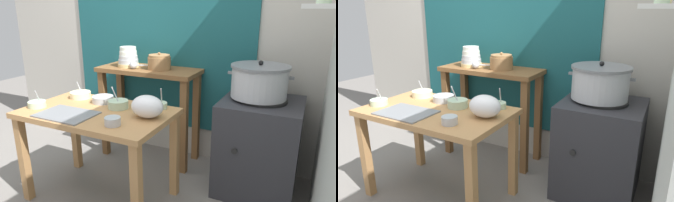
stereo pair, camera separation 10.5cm
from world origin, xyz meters
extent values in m
cube|color=#B2ADA3|center=(0.10, 1.10, 1.30)|extent=(4.40, 0.10, 2.60)
cube|color=#195156|center=(-0.15, 1.04, 1.35)|extent=(1.90, 0.02, 2.10)
cube|color=silver|center=(1.25, 0.40, 1.45)|extent=(0.20, 0.56, 0.02)
cube|color=#B27F4C|center=(-0.14, 0.06, 0.70)|extent=(1.10, 0.66, 0.04)
cube|color=#B27F4C|center=(-0.64, -0.22, 0.34)|extent=(0.06, 0.06, 0.68)
cube|color=#B27F4C|center=(0.36, -0.22, 0.34)|extent=(0.06, 0.06, 0.68)
cube|color=#B27F4C|center=(-0.64, 0.34, 0.34)|extent=(0.06, 0.06, 0.68)
cube|color=#B27F4C|center=(0.36, 0.34, 0.34)|extent=(0.06, 0.06, 0.68)
cube|color=brown|center=(-0.14, 0.83, 0.88)|extent=(0.96, 0.40, 0.04)
cube|color=brown|center=(-0.57, 0.68, 0.43)|extent=(0.06, 0.06, 0.86)
cube|color=brown|center=(0.29, 0.68, 0.43)|extent=(0.06, 0.06, 0.86)
cube|color=brown|center=(-0.57, 0.98, 0.43)|extent=(0.06, 0.06, 0.86)
cube|color=brown|center=(0.29, 0.98, 0.43)|extent=(0.06, 0.06, 0.86)
cube|color=#2D2D33|center=(0.93, 0.70, 0.38)|extent=(0.60, 0.60, 0.76)
cylinder|color=black|center=(0.93, 0.70, 0.77)|extent=(0.36, 0.36, 0.02)
cylinder|color=black|center=(0.81, 0.40, 0.45)|extent=(0.04, 0.02, 0.04)
cylinder|color=#B7BABF|center=(0.89, 0.72, 0.89)|extent=(0.42, 0.42, 0.23)
cylinder|color=slate|center=(0.89, 0.72, 1.02)|extent=(0.44, 0.44, 0.02)
sphere|color=black|center=(0.89, 0.72, 1.05)|extent=(0.04, 0.04, 0.04)
cube|color=slate|center=(0.66, 0.72, 0.95)|extent=(0.04, 0.02, 0.02)
cube|color=slate|center=(1.11, 0.72, 0.95)|extent=(0.04, 0.02, 0.02)
cylinder|color=olive|center=(-0.03, 0.83, 0.96)|extent=(0.21, 0.21, 0.11)
cylinder|color=olive|center=(-0.03, 0.83, 1.02)|extent=(0.19, 0.19, 0.02)
sphere|color=olive|center=(-0.03, 0.83, 1.04)|extent=(0.02, 0.02, 0.02)
cylinder|color=#E5C684|center=(-0.35, 0.81, 0.92)|extent=(0.20, 0.20, 0.03)
cylinder|color=#B7BABF|center=(-0.35, 0.81, 0.95)|extent=(0.19, 0.19, 0.04)
cylinder|color=#B7BABF|center=(-0.35, 0.81, 0.99)|extent=(0.18, 0.18, 0.04)
cylinder|color=silver|center=(-0.35, 0.81, 1.03)|extent=(0.16, 0.16, 0.04)
cylinder|color=silver|center=(-0.35, 0.81, 1.07)|extent=(0.15, 0.15, 0.04)
sphere|color=#B7BABF|center=(-0.25, 0.74, 0.94)|extent=(0.07, 0.07, 0.07)
cylinder|color=#B7BABF|center=(-0.12, 0.78, 0.94)|extent=(0.20, 0.08, 0.01)
cube|color=slate|center=(-0.28, -0.11, 0.72)|extent=(0.40, 0.28, 0.01)
ellipsoid|color=white|center=(0.26, 0.10, 0.80)|extent=(0.23, 0.18, 0.16)
cylinder|color=beige|center=(-0.47, 0.26, 0.75)|extent=(0.17, 0.17, 0.05)
cylinder|color=#337238|center=(-0.47, 0.26, 0.77)|extent=(0.14, 0.14, 0.01)
cylinder|color=#B7BABF|center=(-0.46, 0.25, 0.79)|extent=(0.04, 0.05, 0.14)
cylinder|color=#B7D1AD|center=(-0.03, 0.17, 0.75)|extent=(0.15, 0.15, 0.06)
cylinder|color=#BFB28C|center=(-0.03, 0.17, 0.77)|extent=(0.13, 0.13, 0.01)
cylinder|color=#B7BABF|center=(-0.03, 0.16, 0.81)|extent=(0.08, 0.02, 0.17)
cylinder|color=#B7BABF|center=(-0.23, 0.24, 0.75)|extent=(0.17, 0.17, 0.05)
cylinder|color=beige|center=(-0.23, 0.24, 0.76)|extent=(0.14, 0.14, 0.01)
cylinder|color=#B7D1AD|center=(0.25, 0.31, 0.74)|extent=(0.11, 0.11, 0.04)
cylinder|color=maroon|center=(0.25, 0.31, 0.76)|extent=(0.10, 0.10, 0.01)
cylinder|color=#B7BABF|center=(0.26, 0.31, 0.80)|extent=(0.04, 0.09, 0.16)
cylinder|color=#B7D1AD|center=(-0.60, -0.07, 0.74)|extent=(0.13, 0.13, 0.05)
cylinder|color=beige|center=(-0.60, -0.07, 0.76)|extent=(0.11, 0.11, 0.01)
cylinder|color=#B7BABF|center=(-0.59, -0.07, 0.79)|extent=(0.04, 0.08, 0.14)
cylinder|color=#B7BABF|center=(0.13, -0.13, 0.75)|extent=(0.11, 0.11, 0.05)
cylinder|color=#BFB28C|center=(0.13, -0.13, 0.77)|extent=(0.09, 0.09, 0.01)
camera|label=1|loc=(1.25, -1.61, 1.45)|focal=32.60mm
camera|label=2|loc=(1.34, -1.56, 1.45)|focal=32.60mm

